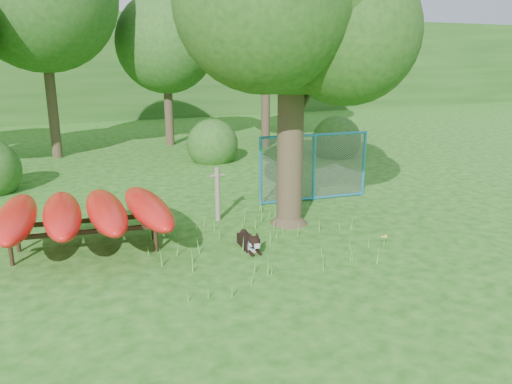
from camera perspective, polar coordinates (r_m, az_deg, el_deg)
name	(u,v)px	position (r m, az deg, el deg)	size (l,w,h in m)	color
ground	(273,262)	(9.10, 1.95, -8.04)	(80.00, 80.00, 0.00)	#1B5511
oak_tree	(290,0)	(10.64, 3.94, 21.07)	(5.18, 4.88, 7.03)	#392D1F
wooden_post	(218,193)	(11.19, -4.42, -0.07)	(0.33, 0.12, 1.23)	#6D6451
kayak_rack	(84,213)	(9.86, -19.03, -2.25)	(3.14, 3.30, 1.01)	black
husky_dog	(250,242)	(9.61, -0.71, -5.76)	(0.28, 0.98, 0.43)	black
fence_section	(314,167)	(12.80, 6.65, 2.83)	(2.96, 0.35, 2.89)	teal
wildflower_clump	(384,238)	(10.04, 14.47, -5.06)	(0.11, 0.11, 0.25)	#4C9D33
bg_tree_c	(166,43)	(21.16, -10.28, 16.38)	(4.00, 4.00, 6.12)	#392D1F
bg_tree_d	(266,17)	(20.50, 1.15, 19.39)	(4.80, 4.80, 7.50)	#392D1F
bg_tree_e	(297,20)	(24.53, 4.71, 19.00)	(4.60, 4.60, 7.55)	#392D1F
shrub_right	(336,156)	(18.90, 9.10, 4.06)	(1.80, 1.80, 1.80)	#214F19
shrub_mid	(213,161)	(17.83, -4.95, 3.53)	(1.80, 1.80, 1.80)	#214F19
wooded_hillside	(88,66)	(35.70, -18.65, 13.49)	(80.00, 12.00, 6.00)	#214F19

